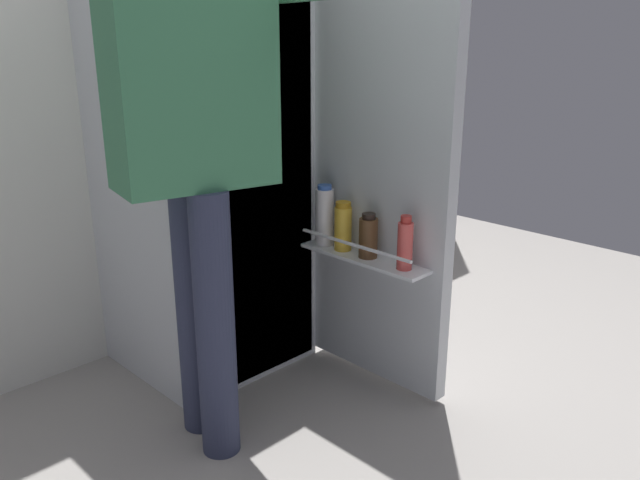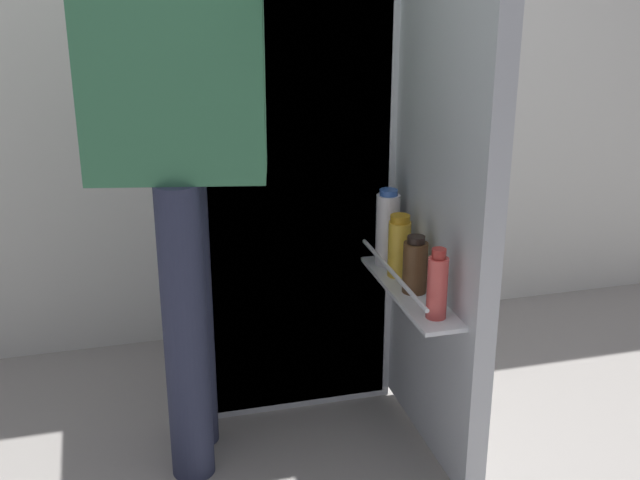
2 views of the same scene
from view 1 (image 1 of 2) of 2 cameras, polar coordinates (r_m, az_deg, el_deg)
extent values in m
plane|color=gray|center=(2.38, -1.62, -14.50)|extent=(5.09, 5.09, 0.00)
cube|color=silver|center=(2.72, -15.39, 16.05)|extent=(4.40, 0.10, 2.43)
cube|color=silver|center=(2.48, -10.55, 6.62)|extent=(0.63, 0.59, 1.60)
cube|color=white|center=(2.25, -6.28, 5.68)|extent=(0.59, 0.01, 1.56)
cube|color=white|center=(2.30, -6.96, 4.56)|extent=(0.55, 0.09, 0.01)
cube|color=silver|center=(2.27, 5.47, 5.89)|extent=(0.06, 0.61, 1.55)
cube|color=white|center=(2.29, 3.86, -1.60)|extent=(0.12, 0.52, 0.01)
cylinder|color=silver|center=(2.23, 3.02, -0.44)|extent=(0.01, 0.50, 0.01)
cylinder|color=white|center=(2.38, 0.41, 2.05)|extent=(0.07, 0.07, 0.21)
cylinder|color=#335BB2|center=(2.35, 0.41, 4.74)|extent=(0.05, 0.05, 0.02)
cylinder|color=#DB4C47|center=(2.15, 7.59, -0.55)|extent=(0.05, 0.05, 0.16)
cylinder|color=#B22D28|center=(2.13, 7.69, 1.85)|extent=(0.04, 0.04, 0.03)
cylinder|color=gold|center=(2.33, 2.06, 1.02)|extent=(0.06, 0.06, 0.16)
cylinder|color=#BC8419|center=(2.30, 2.09, 3.17)|extent=(0.06, 0.06, 0.02)
cylinder|color=brown|center=(2.26, 4.33, 0.17)|extent=(0.07, 0.07, 0.14)
cylinder|color=black|center=(2.23, 4.37, 2.13)|extent=(0.05, 0.05, 0.02)
cylinder|color=#4C7F3D|center=(2.29, -6.89, 5.94)|extent=(0.09, 0.09, 0.10)
cylinder|color=#2D334C|center=(2.11, -11.10, -6.14)|extent=(0.12, 0.12, 0.85)
cylinder|color=#2D334C|center=(1.97, -9.32, -7.80)|extent=(0.12, 0.12, 0.85)
cube|color=#3D7F56|center=(1.86, -11.51, 13.89)|extent=(0.49, 0.31, 0.60)
cylinder|color=#3D7F56|center=(2.07, -13.83, 13.51)|extent=(0.08, 0.08, 0.57)
camera|label=2|loc=(1.04, 82.78, 12.84)|focal=47.19mm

